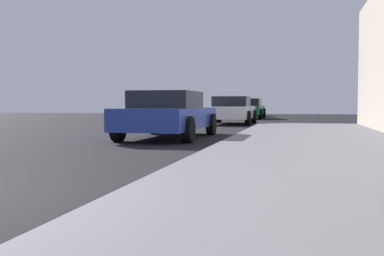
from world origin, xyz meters
The scene contains 5 objects.
sidewalk centered at (4.00, 0.00, 0.07)m, with size 4.00×32.00×0.15m, color slate.
car_blue centered at (0.14, 8.84, 0.65)m, with size 2.01×4.58×1.27m.
car_white centered at (0.58, 17.87, 0.65)m, with size 1.96×4.15×1.27m.
car_green centered at (0.43, 26.04, 0.65)m, with size 1.98×4.36×1.27m.
car_yellow centered at (-0.48, 32.18, 0.65)m, with size 2.06×4.03×1.43m.
Camera 1 is at (3.61, -3.14, 0.93)m, focal length 42.84 mm.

